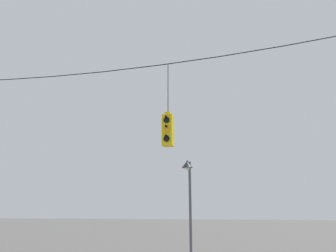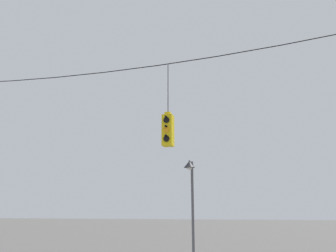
{
  "view_description": "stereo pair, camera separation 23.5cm",
  "coord_description": "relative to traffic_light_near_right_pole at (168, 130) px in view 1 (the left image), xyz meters",
  "views": [
    {
      "loc": [
        4.11,
        -9.83,
        2.27
      ],
      "look_at": [
        1.4,
        0.21,
        5.01
      ],
      "focal_mm": 35.0,
      "sensor_mm": 36.0,
      "label": 1
    },
    {
      "loc": [
        4.33,
        -9.77,
        2.27
      ],
      "look_at": [
        1.4,
        0.21,
        5.01
      ],
      "focal_mm": 35.0,
      "sensor_mm": 36.0,
      "label": 2
    }
  ],
  "objects": [
    {
      "name": "street_lamp",
      "position": [
        -0.27,
        4.54,
        -1.44
      ],
      "size": [
        0.49,
        0.85,
        4.54
      ],
      "color": "#515156",
      "rests_on": "ground_plane"
    },
    {
      "name": "traffic_light_near_right_pole",
      "position": [
        0.0,
        0.0,
        0.0
      ],
      "size": [
        0.34,
        0.46,
        2.9
      ],
      "color": "yellow"
    },
    {
      "name": "span_wire",
      "position": [
        -1.4,
        0.01,
        2.45
      ],
      "size": [
        14.47,
        0.03,
        0.34
      ],
      "color": "black"
    }
  ]
}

